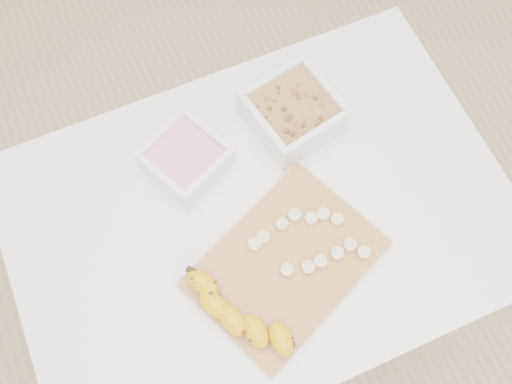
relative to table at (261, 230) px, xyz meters
name	(u,v)px	position (x,y,z in m)	size (l,w,h in m)	color
ground	(260,291)	(0.00, 0.00, -0.65)	(3.50, 3.50, 0.00)	#C6AD89
table	(261,230)	(0.00, 0.00, 0.00)	(1.00, 0.70, 0.75)	white
bowl_yogurt	(186,158)	(-0.10, 0.16, 0.13)	(0.19, 0.19, 0.07)	white
bowl_granola	(293,112)	(0.15, 0.17, 0.14)	(0.20, 0.20, 0.08)	white
cutting_board	(286,263)	(0.00, -0.11, 0.10)	(0.35, 0.25, 0.01)	tan
banana	(241,316)	(-0.12, -0.17, 0.13)	(0.06, 0.23, 0.04)	#D8A909
banana_slices	(310,240)	(0.06, -0.09, 0.12)	(0.21, 0.15, 0.02)	beige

